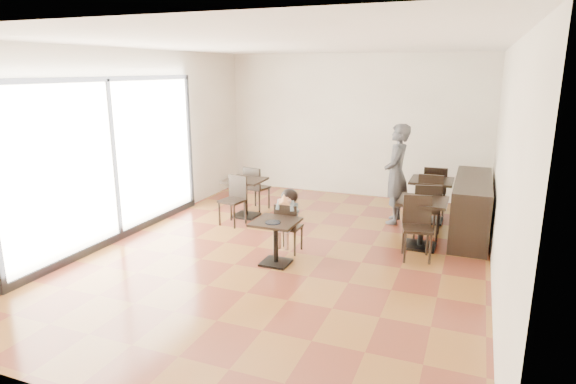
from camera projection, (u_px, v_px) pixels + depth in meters
The scene contains 23 objects.
floor at pixel (290, 252), 7.73m from camera, with size 6.00×8.00×0.01m, color brown.
ceiling at pixel (290, 44), 6.93m from camera, with size 6.00×8.00×0.01m, color white.
wall_back at pixel (354, 126), 10.93m from camera, with size 6.00×0.01×3.20m, color white.
wall_front at pixel (102, 236), 3.73m from camera, with size 6.00×0.01×3.20m, color white.
wall_left at pixel (130, 143), 8.40m from camera, with size 0.01×8.00×3.20m, color white.
wall_right at pixel (504, 168), 6.26m from camera, with size 0.01×8.00×3.20m, color white.
storefront_window at pixel (113, 159), 7.99m from camera, with size 0.04×4.50×2.60m, color white.
child_table at pixel (276, 242), 7.18m from camera, with size 0.64×0.64×0.68m, color black, non-canonical shape.
child_chair at pixel (289, 227), 7.66m from camera, with size 0.37×0.37×0.82m, color black, non-canonical shape.
child at pixel (289, 221), 7.63m from camera, with size 0.37×0.51×1.03m, color slate, non-canonical shape.
plate at pixel (273, 222), 7.00m from camera, with size 0.23×0.23×0.01m, color black.
pizza_slice at pixel (285, 201), 7.37m from camera, with size 0.24×0.18×0.06m, color tan, non-canonical shape.
adult_patron at pixel (396, 174), 9.02m from camera, with size 0.69×0.45×1.88m, color #3D3D42.
cafe_table_mid at pixel (421, 224), 7.85m from camera, with size 0.76×0.76×0.81m, color black, non-canonical shape.
cafe_table_left at pixel (245, 198), 9.51m from camera, with size 0.72×0.72×0.76m, color black, non-canonical shape.
cafe_table_back at pixel (430, 201), 9.20m from camera, with size 0.78×0.78×0.82m, color black, non-canonical shape.
chair_mid_a at pixel (425, 210), 8.32m from camera, with size 0.44×0.44×0.97m, color black, non-canonical shape.
chair_mid_b at pixel (417, 229), 7.33m from camera, with size 0.44×0.44×0.97m, color black, non-canonical shape.
chair_left_a at pixel (257, 188), 9.98m from camera, with size 0.41×0.41×0.91m, color black, non-canonical shape.
chair_left_b at pixel (232, 201), 8.99m from camera, with size 0.41×0.41×0.91m, color black, non-canonical shape.
chair_back_a at pixel (435, 190), 9.66m from camera, with size 0.44×0.44×0.99m, color black, non-canonical shape.
chair_back_b at pixel (429, 204), 8.67m from camera, with size 0.44×0.44×0.99m, color black, non-canonical shape.
service_counter at pixel (471, 207), 8.46m from camera, with size 0.60×2.40×1.00m, color black.
Camera 1 is at (2.64, -6.75, 2.85)m, focal length 30.00 mm.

